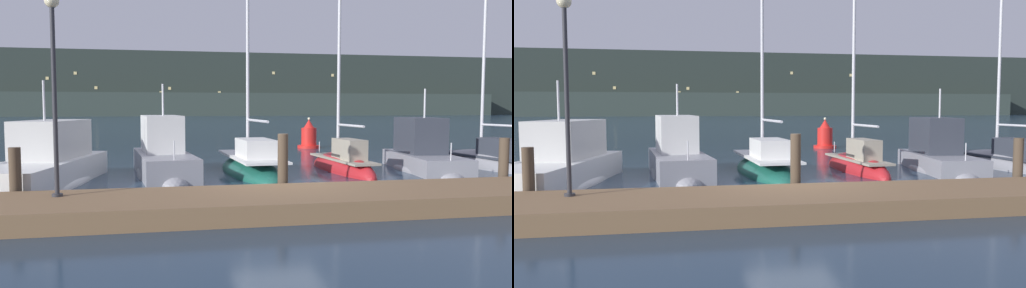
{
  "view_description": "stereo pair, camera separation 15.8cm",
  "coord_description": "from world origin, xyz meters",
  "views": [
    {
      "loc": [
        -3.26,
        -13.23,
        2.45
      ],
      "look_at": [
        0.0,
        3.42,
        1.2
      ],
      "focal_mm": 35.0,
      "sensor_mm": 36.0,
      "label": 1
    },
    {
      "loc": [
        -3.1,
        -13.25,
        2.45
      ],
      "look_at": [
        0.0,
        3.42,
        1.2
      ],
      "focal_mm": 35.0,
      "sensor_mm": 36.0,
      "label": 2
    }
  ],
  "objects": [
    {
      "name": "motorboat_berth_3",
      "position": [
        -6.77,
        3.36,
        0.38
      ],
      "size": [
        3.55,
        7.51,
        3.82
      ],
      "color": "white",
      "rests_on": "ground"
    },
    {
      "name": "motorboat_berth_4",
      "position": [
        -3.09,
        4.9,
        0.36
      ],
      "size": [
        2.57,
        6.16,
        3.97
      ],
      "color": "gray",
      "rests_on": "ground"
    },
    {
      "name": "sailboat_berth_8",
      "position": [
        9.91,
        4.63,
        0.12
      ],
      "size": [
        2.1,
        6.42,
        9.06
      ],
      "color": "gray",
      "rests_on": "ground"
    },
    {
      "name": "sailboat_berth_5",
      "position": [
        0.1,
        4.84,
        0.16
      ],
      "size": [
        2.15,
        6.39,
        9.14
      ],
      "color": "#195647",
      "rests_on": "ground"
    },
    {
      "name": "dock_lamppost",
      "position": [
        -5.52,
        -1.47,
        3.42
      ],
      "size": [
        0.32,
        0.32,
        4.49
      ],
      "color": "#2D2D33",
      "rests_on": "dock"
    },
    {
      "name": "ground_plane",
      "position": [
        0.0,
        0.0,
        0.0
      ],
      "size": [
        400.0,
        400.0,
        0.0
      ],
      "primitive_type": "plane",
      "color": "#1E3347"
    },
    {
      "name": "hillside_backdrop",
      "position": [
        2.99,
        138.03,
        8.5
      ],
      "size": [
        240.0,
        23.0,
        18.38
      ],
      "color": "#28332D",
      "rests_on": "ground"
    },
    {
      "name": "dock",
      "position": [
        0.0,
        -1.98,
        0.23
      ],
      "size": [
        33.58,
        2.8,
        0.45
      ],
      "primitive_type": "cube",
      "color": "brown",
      "rests_on": "ground"
    },
    {
      "name": "mooring_pile_1",
      "position": [
        -6.69,
        -0.33,
        0.74
      ],
      "size": [
        0.28,
        0.28,
        1.48
      ],
      "primitive_type": "cylinder",
      "color": "#4C3D2D",
      "rests_on": "ground"
    },
    {
      "name": "mooring_pile_2",
      "position": [
        0.0,
        -0.33,
        0.87
      ],
      "size": [
        0.28,
        0.28,
        1.74
      ],
      "primitive_type": "cylinder",
      "color": "#4C3D2D",
      "rests_on": "ground"
    },
    {
      "name": "mooring_pile_3",
      "position": [
        6.69,
        -0.33,
        0.78
      ],
      "size": [
        0.28,
        0.28,
        1.56
      ],
      "primitive_type": "cylinder",
      "color": "#4C3D2D",
      "rests_on": "ground"
    },
    {
      "name": "channel_buoy",
      "position": [
        5.63,
        15.59,
        0.67
      ],
      "size": [
        1.37,
        1.37,
        1.84
      ],
      "color": "red",
      "rests_on": "ground"
    },
    {
      "name": "motorboat_berth_7",
      "position": [
        6.89,
        4.55,
        0.38
      ],
      "size": [
        2.72,
        5.76,
        3.66
      ],
      "color": "gray",
      "rests_on": "ground"
    },
    {
      "name": "sailboat_berth_6",
      "position": [
        3.64,
        4.73,
        0.14
      ],
      "size": [
        1.45,
        5.26,
        7.81
      ],
      "color": "red",
      "rests_on": "ground"
    }
  ]
}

